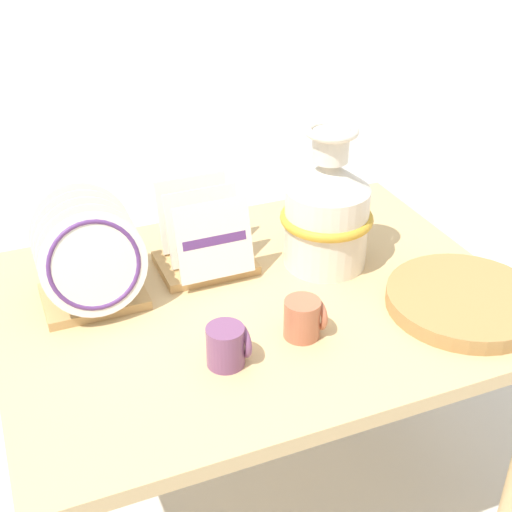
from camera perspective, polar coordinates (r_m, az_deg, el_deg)
The scene contains 8 objects.
ground_plane at distance 2.02m, azimuth -0.00°, elevation -17.53°, with size 14.00×14.00×0.00m, color beige.
display_table at distance 1.66m, azimuth -0.00°, elevation -5.29°, with size 1.15×0.86×0.60m.
ceramic_vase at distance 1.69m, azimuth 5.70°, elevation 3.71°, with size 0.22×0.22×0.35m.
dish_rack_round_plates at distance 1.59m, azimuth -13.13°, elevation -0.65°, with size 0.23×0.22×0.25m.
dish_rack_square_plates at distance 1.71m, azimuth -4.13°, elevation 0.76°, with size 0.22×0.20×0.20m.
wicker_charger_stack at distance 1.65m, azimuth 16.36°, elevation -3.43°, with size 0.35×0.35×0.04m.
mug_plum_glaze at distance 1.41m, azimuth -2.29°, elevation -7.16°, with size 0.08×0.08×0.09m.
mug_terracotta_glaze at distance 1.49m, azimuth 3.85°, elevation -4.97°, with size 0.08×0.08×0.09m.
Camera 1 is at (-0.51, -1.24, 1.51)m, focal length 50.00 mm.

